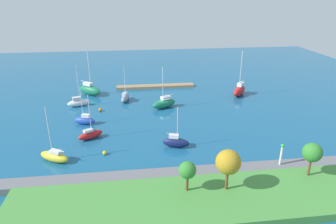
{
  "coord_description": "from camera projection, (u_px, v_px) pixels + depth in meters",
  "views": [
    {
      "loc": [
        8.14,
        70.67,
        27.57
      ],
      "look_at": [
        0.0,
        6.74,
        1.5
      ],
      "focal_mm": 32.34,
      "sensor_mm": 36.0,
      "label": 1
    }
  ],
  "objects": [
    {
      "name": "water",
      "position": [
        165.0,
        108.0,
        76.28
      ],
      "size": [
        160.0,
        160.0,
        0.0
      ],
      "primitive_type": "plane",
      "color": "#19567F",
      "rests_on": "ground"
    },
    {
      "name": "breakwater",
      "position": [
        187.0,
        174.0,
        47.83
      ],
      "size": [
        59.12,
        2.83,
        1.1
      ],
      "primitive_type": "cube",
      "color": "slate",
      "rests_on": "ground"
    },
    {
      "name": "park_tree_east",
      "position": [
        228.0,
        162.0,
        41.53
      ],
      "size": [
        3.52,
        3.52,
        6.15
      ],
      "color": "brown",
      "rests_on": "shoreline_park"
    },
    {
      "name": "sailboat_yellow_off_beacon",
      "position": [
        54.0,
        156.0,
        52.03
      ],
      "size": [
        5.9,
        4.49,
        9.98
      ],
      "rotation": [
        0.0,
        0.0,
        5.75
      ],
      "color": "yellow",
      "rests_on": "water"
    },
    {
      "name": "sailboat_blue_inner_mooring",
      "position": [
        85.0,
        120.0,
        66.43
      ],
      "size": [
        5.05,
        2.95,
        8.6
      ],
      "rotation": [
        0.0,
        0.0,
        5.99
      ],
      "color": "#2347B2",
      "rests_on": "water"
    },
    {
      "name": "park_tree_mideast",
      "position": [
        312.0,
        153.0,
        44.89
      ],
      "size": [
        2.92,
        2.92,
        5.4
      ],
      "color": "brown",
      "rests_on": "shoreline_park"
    },
    {
      "name": "sailboat_green_east_end",
      "position": [
        164.0,
        103.0,
        75.7
      ],
      "size": [
        6.94,
        5.02,
        10.53
      ],
      "rotation": [
        0.0,
        0.0,
        0.47
      ],
      "color": "#19724C",
      "rests_on": "water"
    },
    {
      "name": "sailboat_green_along_channel",
      "position": [
        90.0,
        90.0,
        84.92
      ],
      "size": [
        7.35,
        6.59,
        13.0
      ],
      "rotation": [
        0.0,
        0.0,
        2.47
      ],
      "color": "#19724C",
      "rests_on": "water"
    },
    {
      "name": "shoreline_park",
      "position": [
        196.0,
        201.0,
        41.48
      ],
      "size": [
        51.76,
        10.88,
        1.22
      ],
      "primitive_type": "cube",
      "color": "#478C3D",
      "rests_on": "ground"
    },
    {
      "name": "sailboat_white_west_end",
      "position": [
        79.0,
        102.0,
        76.86
      ],
      "size": [
        5.96,
        3.47,
        10.59
      ],
      "rotation": [
        0.0,
        0.0,
        3.44
      ],
      "color": "white",
      "rests_on": "water"
    },
    {
      "name": "mooring_buoy_yellow",
      "position": [
        105.0,
        153.0,
        54.32
      ],
      "size": [
        0.75,
        0.75,
        0.75
      ],
      "primitive_type": "sphere",
      "color": "yellow",
      "rests_on": "water"
    },
    {
      "name": "harbor_beacon",
      "position": [
        281.0,
        153.0,
        48.62
      ],
      "size": [
        0.56,
        0.56,
        3.73
      ],
      "color": "silver",
      "rests_on": "breakwater"
    },
    {
      "name": "sailboat_navy_by_breakwater",
      "position": [
        176.0,
        142.0,
        56.65
      ],
      "size": [
        5.21,
        2.85,
        8.21
      ],
      "rotation": [
        0.0,
        0.0,
        2.85
      ],
      "color": "#141E4C",
      "rests_on": "water"
    },
    {
      "name": "mooring_buoy_orange",
      "position": [
        100.0,
        110.0,
        73.85
      ],
      "size": [
        0.82,
        0.82,
        0.82
      ],
      "primitive_type": "sphere",
      "color": "orange",
      "rests_on": "water"
    },
    {
      "name": "pier_dock",
      "position": [
        155.0,
        86.0,
        91.83
      ],
      "size": [
        23.35,
        2.71,
        0.74
      ],
      "primitive_type": "cube",
      "color": "#997A56",
      "rests_on": "ground"
    },
    {
      "name": "park_tree_midwest",
      "position": [
        187.0,
        170.0,
        41.65
      ],
      "size": [
        2.47,
        2.47,
        4.55
      ],
      "color": "brown",
      "rests_on": "shoreline_park"
    },
    {
      "name": "sailboat_gray_far_north",
      "position": [
        125.0,
        98.0,
        80.25
      ],
      "size": [
        3.01,
        5.64,
        9.62
      ],
      "rotation": [
        0.0,
        0.0,
        4.44
      ],
      "color": "gray",
      "rests_on": "water"
    },
    {
      "name": "sailboat_red_outer_mooring",
      "position": [
        90.0,
        134.0,
        60.0
      ],
      "size": [
        5.15,
        3.95,
        9.21
      ],
      "rotation": [
        0.0,
        0.0,
        3.68
      ],
      "color": "red",
      "rests_on": "water"
    },
    {
      "name": "sailboat_red_center_basin",
      "position": [
        239.0,
        90.0,
        84.51
      ],
      "size": [
        6.11,
        6.83,
        12.5
      ],
      "rotation": [
        0.0,
        0.0,
        0.89
      ],
      "color": "red",
      "rests_on": "water"
    }
  ]
}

